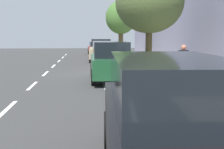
# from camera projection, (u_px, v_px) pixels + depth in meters

# --- Properties ---
(ground) EXTENTS (68.42, 68.42, 0.00)m
(ground) POSITION_uv_depth(u_px,v_px,m) (99.00, 75.00, 16.80)
(ground) COLOR #353535
(sidewalk) EXTENTS (4.05, 42.76, 0.13)m
(sidewalk) POSITION_uv_depth(u_px,v_px,m) (160.00, 73.00, 17.11)
(sidewalk) COLOR #9E9785
(sidewalk) RESTS_ON ground
(curb_edge) EXTENTS (0.16, 42.76, 0.13)m
(curb_edge) POSITION_uv_depth(u_px,v_px,m) (125.00, 73.00, 16.93)
(curb_edge) COLOR gray
(curb_edge) RESTS_ON ground
(lane_stripe_centre) EXTENTS (0.14, 40.00, 0.01)m
(lane_stripe_centre) POSITION_uv_depth(u_px,v_px,m) (40.00, 79.00, 15.16)
(lane_stripe_centre) COLOR white
(lane_stripe_centre) RESTS_ON ground
(lane_stripe_bike_edge) EXTENTS (0.12, 42.76, 0.01)m
(lane_stripe_bike_edge) POSITION_uv_depth(u_px,v_px,m) (101.00, 74.00, 16.81)
(lane_stripe_bike_edge) COLOR white
(lane_stripe_bike_edge) RESTS_ON ground
(building_facade) EXTENTS (0.50, 42.76, 5.64)m
(building_facade) POSITION_uv_depth(u_px,v_px,m) (199.00, 26.00, 16.92)
(building_facade) COLOR gray
(building_facade) RESTS_ON ground
(parked_suv_black_nearest) EXTENTS (2.15, 4.79, 1.99)m
(parked_suv_black_nearest) POSITION_uv_depth(u_px,v_px,m) (169.00, 120.00, 4.36)
(parked_suv_black_nearest) COLOR black
(parked_suv_black_nearest) RESTS_ON ground
(parked_suv_green_second) EXTENTS (1.98, 4.71, 1.99)m
(parked_suv_green_second) POSITION_uv_depth(u_px,v_px,m) (110.00, 60.00, 14.56)
(parked_suv_green_second) COLOR #1E512D
(parked_suv_green_second) RESTS_ON ground
(parked_pickup_tan_mid) EXTENTS (2.22, 5.39, 1.95)m
(parked_pickup_tan_mid) POSITION_uv_depth(u_px,v_px,m) (101.00, 51.00, 25.58)
(parked_pickup_tan_mid) COLOR tan
(parked_pickup_tan_mid) RESTS_ON ground
(parked_sedan_red_far) EXTENTS (2.05, 4.50, 1.52)m
(parked_sedan_red_far) POSITION_uv_depth(u_px,v_px,m) (96.00, 48.00, 33.84)
(parked_sedan_red_far) COLOR maroon
(parked_sedan_red_far) RESTS_ON ground
(bicycle_at_curb) EXTENTS (1.25, 1.24, 0.74)m
(bicycle_at_curb) POSITION_uv_depth(u_px,v_px,m) (135.00, 87.00, 10.81)
(bicycle_at_curb) COLOR black
(bicycle_at_curb) RESTS_ON ground
(cyclist_with_backpack) EXTENTS (0.55, 0.54, 1.70)m
(cyclist_with_backpack) POSITION_uv_depth(u_px,v_px,m) (143.00, 71.00, 10.27)
(cyclist_with_backpack) COLOR #C6B284
(cyclist_with_backpack) RESTS_ON ground
(street_tree_near_cyclist) EXTENTS (3.59, 3.59, 5.51)m
(street_tree_near_cyclist) POSITION_uv_depth(u_px,v_px,m) (150.00, 3.00, 14.90)
(street_tree_near_cyclist) COLOR #4E4327
(street_tree_near_cyclist) RESTS_ON sidewalk
(street_tree_mid_block) EXTENTS (2.96, 2.96, 5.46)m
(street_tree_mid_block) POSITION_uv_depth(u_px,v_px,m) (121.00, 18.00, 27.47)
(street_tree_mid_block) COLOR brown
(street_tree_mid_block) RESTS_ON sidewalk
(pedestrian_on_phone) EXTENTS (0.51, 0.42, 1.74)m
(pedestrian_on_phone) POSITION_uv_depth(u_px,v_px,m) (183.00, 61.00, 13.36)
(pedestrian_on_phone) COLOR black
(pedestrian_on_phone) RESTS_ON sidewalk
(fire_hydrant) EXTENTS (0.22, 0.22, 0.84)m
(fire_hydrant) POSITION_uv_depth(u_px,v_px,m) (129.00, 62.00, 18.52)
(fire_hydrant) COLOR red
(fire_hydrant) RESTS_ON sidewalk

